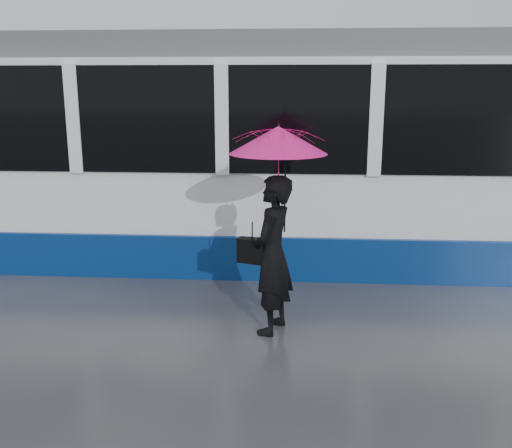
{
  "coord_description": "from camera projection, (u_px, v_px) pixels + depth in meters",
  "views": [
    {
      "loc": [
        1.54,
        -6.26,
        2.63
      ],
      "look_at": [
        1.1,
        0.05,
        1.1
      ],
      "focal_mm": 40.0,
      "sensor_mm": 36.0,
      "label": 1
    }
  ],
  "objects": [
    {
      "name": "handbag",
      "position": [
        252.0,
        251.0,
        6.14
      ],
      "size": [
        0.34,
        0.22,
        0.45
      ],
      "rotation": [
        0.0,
        0.0,
        -0.31
      ],
      "color": "black",
      "rests_on": "ground"
    },
    {
      "name": "rails",
      "position": [
        199.0,
        253.0,
        9.22
      ],
      "size": [
        34.0,
        1.51,
        0.02
      ],
      "color": "#3F3D38",
      "rests_on": "ground"
    },
    {
      "name": "tram",
      "position": [
        265.0,
        153.0,
        8.76
      ],
      "size": [
        26.0,
        2.56,
        3.35
      ],
      "color": "white",
      "rests_on": "ground"
    },
    {
      "name": "ground",
      "position": [
        164.0,
        313.0,
        6.79
      ],
      "size": [
        90.0,
        90.0,
        0.0
      ],
      "primitive_type": "plane",
      "color": "#2A2A2F",
      "rests_on": "ground"
    },
    {
      "name": "umbrella",
      "position": [
        278.0,
        159.0,
        5.87
      ],
      "size": [
        1.28,
        1.28,
        1.17
      ],
      "rotation": [
        0.0,
        0.0,
        -0.31
      ],
      "color": "#FF1551",
      "rests_on": "ground"
    },
    {
      "name": "woman",
      "position": [
        272.0,
        255.0,
        6.11
      ],
      "size": [
        0.59,
        0.73,
        1.73
      ],
      "primitive_type": "imported",
      "rotation": [
        0.0,
        0.0,
        -1.88
      ],
      "color": "black",
      "rests_on": "ground"
    }
  ]
}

